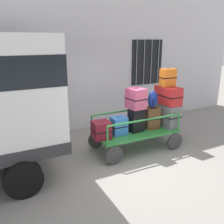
{
  "coord_description": "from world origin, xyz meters",
  "views": [
    {
      "loc": [
        -2.79,
        -4.63,
        2.76
      ],
      "look_at": [
        -0.22,
        0.38,
        1.09
      ],
      "focal_mm": 39.47,
      "sensor_mm": 36.0,
      "label": 1
    }
  ],
  "objects_px": {
    "suitcase_midleft_bottom": "(119,126)",
    "backpack": "(153,99)",
    "luggage_cart": "(135,134)",
    "suitcase_right_middle": "(168,95)",
    "suitcase_midright_bottom": "(151,117)",
    "suitcase_right_bottom": "(166,114)",
    "suitcase_center_bottom": "(136,120)",
    "suitcase_right_top": "(168,77)",
    "suitcase_center_middle": "(136,98)",
    "suitcase_left_bottom": "(101,130)"
  },
  "relations": [
    {
      "from": "luggage_cart",
      "to": "suitcase_right_middle",
      "type": "bearing_deg",
      "value": -1.21
    },
    {
      "from": "suitcase_center_bottom",
      "to": "suitcase_right_middle",
      "type": "bearing_deg",
      "value": -0.01
    },
    {
      "from": "luggage_cart",
      "to": "suitcase_center_bottom",
      "type": "height_order",
      "value": "suitcase_center_bottom"
    },
    {
      "from": "suitcase_midleft_bottom",
      "to": "suitcase_right_bottom",
      "type": "xyz_separation_m",
      "value": [
        1.48,
        0.03,
        0.08
      ]
    },
    {
      "from": "suitcase_right_middle",
      "to": "backpack",
      "type": "bearing_deg",
      "value": -177.1
    },
    {
      "from": "suitcase_center_middle",
      "to": "suitcase_right_top",
      "type": "bearing_deg",
      "value": 1.11
    },
    {
      "from": "suitcase_right_middle",
      "to": "suitcase_right_top",
      "type": "distance_m",
      "value": 0.47
    },
    {
      "from": "suitcase_right_top",
      "to": "suitcase_center_bottom",
      "type": "bearing_deg",
      "value": -176.51
    },
    {
      "from": "suitcase_right_middle",
      "to": "suitcase_right_bottom",
      "type": "bearing_deg",
      "value": 90.0
    },
    {
      "from": "luggage_cart",
      "to": "backpack",
      "type": "relative_size",
      "value": 5.05
    },
    {
      "from": "suitcase_right_top",
      "to": "suitcase_left_bottom",
      "type": "bearing_deg",
      "value": -177.93
    },
    {
      "from": "luggage_cart",
      "to": "suitcase_right_top",
      "type": "bearing_deg",
      "value": 2.29
    },
    {
      "from": "suitcase_right_bottom",
      "to": "backpack",
      "type": "bearing_deg",
      "value": -172.2
    },
    {
      "from": "suitcase_center_bottom",
      "to": "suitcase_right_bottom",
      "type": "bearing_deg",
      "value": 2.58
    },
    {
      "from": "suitcase_right_top",
      "to": "suitcase_right_middle",
      "type": "bearing_deg",
      "value": -90.0
    },
    {
      "from": "luggage_cart",
      "to": "suitcase_right_top",
      "type": "relative_size",
      "value": 4.84
    },
    {
      "from": "suitcase_left_bottom",
      "to": "suitcase_midleft_bottom",
      "type": "distance_m",
      "value": 0.49
    },
    {
      "from": "suitcase_left_bottom",
      "to": "suitcase_right_top",
      "type": "height_order",
      "value": "suitcase_right_top"
    },
    {
      "from": "suitcase_midright_bottom",
      "to": "suitcase_right_top",
      "type": "relative_size",
      "value": 1.25
    },
    {
      "from": "suitcase_midleft_bottom",
      "to": "backpack",
      "type": "height_order",
      "value": "backpack"
    },
    {
      "from": "suitcase_left_bottom",
      "to": "suitcase_midright_bottom",
      "type": "distance_m",
      "value": 1.48
    },
    {
      "from": "suitcase_right_bottom",
      "to": "suitcase_center_bottom",
      "type": "bearing_deg",
      "value": -177.42
    },
    {
      "from": "suitcase_midleft_bottom",
      "to": "suitcase_right_middle",
      "type": "relative_size",
      "value": 0.62
    },
    {
      "from": "suitcase_midleft_bottom",
      "to": "backpack",
      "type": "bearing_deg",
      "value": -2.27
    },
    {
      "from": "suitcase_midleft_bottom",
      "to": "suitcase_right_middle",
      "type": "bearing_deg",
      "value": -0.47
    },
    {
      "from": "suitcase_left_bottom",
      "to": "suitcase_right_middle",
      "type": "distance_m",
      "value": 2.07
    },
    {
      "from": "suitcase_left_bottom",
      "to": "suitcase_midright_bottom",
      "type": "relative_size",
      "value": 0.76
    },
    {
      "from": "suitcase_midleft_bottom",
      "to": "suitcase_left_bottom",
      "type": "bearing_deg",
      "value": -177.31
    },
    {
      "from": "luggage_cart",
      "to": "suitcase_right_bottom",
      "type": "height_order",
      "value": "suitcase_right_bottom"
    },
    {
      "from": "suitcase_midleft_bottom",
      "to": "suitcase_center_bottom",
      "type": "relative_size",
      "value": 0.75
    },
    {
      "from": "suitcase_midleft_bottom",
      "to": "suitcase_right_middle",
      "type": "distance_m",
      "value": 1.6
    },
    {
      "from": "suitcase_center_bottom",
      "to": "suitcase_center_middle",
      "type": "height_order",
      "value": "suitcase_center_middle"
    },
    {
      "from": "suitcase_midleft_bottom",
      "to": "suitcase_right_bottom",
      "type": "relative_size",
      "value": 0.54
    },
    {
      "from": "suitcase_left_bottom",
      "to": "suitcase_right_bottom",
      "type": "height_order",
      "value": "suitcase_right_bottom"
    },
    {
      "from": "suitcase_right_middle",
      "to": "suitcase_right_top",
      "type": "relative_size",
      "value": 1.59
    },
    {
      "from": "suitcase_left_bottom",
      "to": "suitcase_center_middle",
      "type": "distance_m",
      "value": 1.18
    },
    {
      "from": "suitcase_midright_bottom",
      "to": "suitcase_right_top",
      "type": "height_order",
      "value": "suitcase_right_top"
    },
    {
      "from": "luggage_cart",
      "to": "suitcase_midleft_bottom",
      "type": "relative_size",
      "value": 4.91
    },
    {
      "from": "luggage_cart",
      "to": "suitcase_left_bottom",
      "type": "bearing_deg",
      "value": -178.15
    },
    {
      "from": "suitcase_center_middle",
      "to": "suitcase_right_middle",
      "type": "xyz_separation_m",
      "value": [
        0.99,
        -0.04,
        -0.01
      ]
    },
    {
      "from": "suitcase_right_bottom",
      "to": "luggage_cart",
      "type": "bearing_deg",
      "value": -178.63
    },
    {
      "from": "suitcase_center_middle",
      "to": "suitcase_midright_bottom",
      "type": "height_order",
      "value": "suitcase_center_middle"
    },
    {
      "from": "suitcase_center_middle",
      "to": "suitcase_right_bottom",
      "type": "relative_size",
      "value": 0.62
    },
    {
      "from": "suitcase_left_bottom",
      "to": "suitcase_center_middle",
      "type": "height_order",
      "value": "suitcase_center_middle"
    },
    {
      "from": "luggage_cart",
      "to": "suitcase_right_middle",
      "type": "xyz_separation_m",
      "value": [
        0.99,
        -0.02,
        0.94
      ]
    },
    {
      "from": "suitcase_midright_bottom",
      "to": "suitcase_right_bottom",
      "type": "relative_size",
      "value": 0.69
    },
    {
      "from": "backpack",
      "to": "suitcase_right_bottom",
      "type": "bearing_deg",
      "value": 7.8
    },
    {
      "from": "suitcase_left_bottom",
      "to": "backpack",
      "type": "height_order",
      "value": "backpack"
    },
    {
      "from": "suitcase_left_bottom",
      "to": "suitcase_right_bottom",
      "type": "distance_m",
      "value": 1.97
    },
    {
      "from": "luggage_cart",
      "to": "backpack",
      "type": "xyz_separation_m",
      "value": [
        0.47,
        -0.05,
        0.89
      ]
    }
  ]
}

